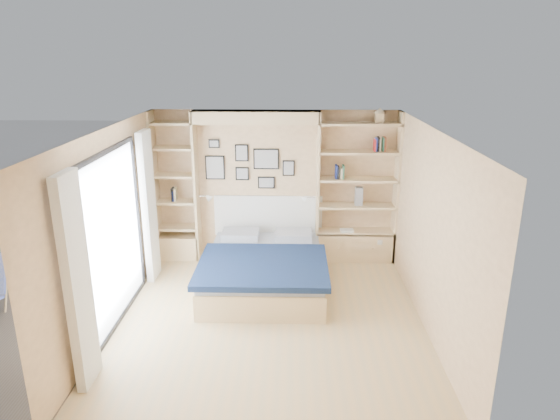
{
  "coord_description": "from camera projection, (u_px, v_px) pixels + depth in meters",
  "views": [
    {
      "loc": [
        0.29,
        -5.82,
        3.39
      ],
      "look_at": [
        0.11,
        0.9,
        1.24
      ],
      "focal_mm": 32.0,
      "sensor_mm": 36.0,
      "label": 1
    }
  ],
  "objects": [
    {
      "name": "bed",
      "position": [
        264.0,
        269.0,
        7.46
      ],
      "size": [
        1.83,
        2.37,
        1.07
      ],
      "color": "#D1B983",
      "rests_on": "ground"
    },
    {
      "name": "room_shell",
      "position": [
        249.0,
        208.0,
        7.71
      ],
      "size": [
        4.5,
        4.5,
        4.5
      ],
      "color": "#DEB584",
      "rests_on": "ground"
    },
    {
      "name": "shelf_decor",
      "position": [
        343.0,
        161.0,
        8.01
      ],
      "size": [
        3.47,
        0.23,
        2.03
      ],
      "color": "navy",
      "rests_on": "ground"
    },
    {
      "name": "reading_lamps",
      "position": [
        257.0,
        198.0,
        8.16
      ],
      "size": [
        1.92,
        0.12,
        0.15
      ],
      "color": "silver",
      "rests_on": "ground"
    },
    {
      "name": "ground",
      "position": [
        270.0,
        320.0,
        6.58
      ],
      "size": [
        4.5,
        4.5,
        0.0
      ],
      "primitive_type": "plane",
      "color": "tan",
      "rests_on": "ground"
    },
    {
      "name": "photo_gallery",
      "position": [
        248.0,
        165.0,
        8.23
      ],
      "size": [
        1.48,
        0.02,
        0.82
      ],
      "color": "black",
      "rests_on": "ground"
    },
    {
      "name": "deck",
      "position": [
        1.0,
        316.0,
        6.68
      ],
      "size": [
        3.2,
        4.0,
        0.05
      ],
      "primitive_type": "cube",
      "color": "#695B4D",
      "rests_on": "ground"
    }
  ]
}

